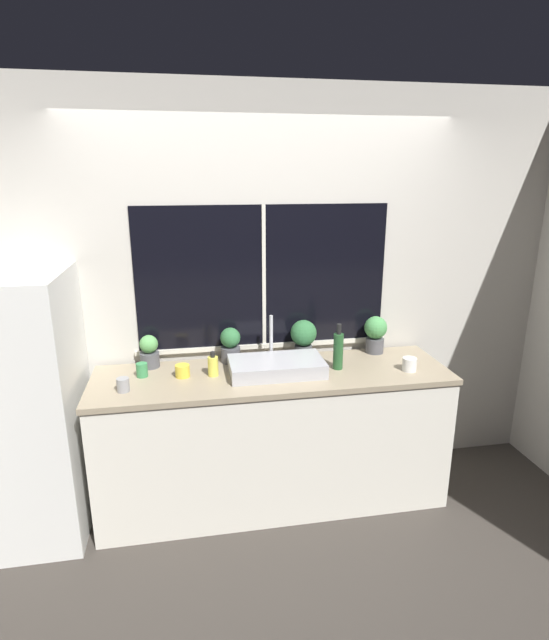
{
  "coord_description": "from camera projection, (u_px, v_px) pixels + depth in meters",
  "views": [
    {
      "loc": [
        -0.51,
        -2.59,
        2.15
      ],
      "look_at": [
        0.01,
        0.31,
        1.27
      ],
      "focal_mm": 28.0,
      "sensor_mm": 36.0,
      "label": 1
    }
  ],
  "objects": [
    {
      "name": "potted_plant_far_right",
      "position": [
        375.0,
        333.0,
        3.5
      ],
      "size": [
        0.16,
        0.16,
        0.26
      ],
      "color": "#4C4C51",
      "rests_on": "counter"
    },
    {
      "name": "mug_green",
      "position": [
        142.0,
        370.0,
        3.11
      ],
      "size": [
        0.07,
        0.07,
        0.09
      ],
      "color": "#38844C",
      "rests_on": "counter"
    },
    {
      "name": "bottle_tall",
      "position": [
        338.0,
        350.0,
        3.21
      ],
      "size": [
        0.06,
        0.06,
        0.3
      ],
      "color": "#235128",
      "rests_on": "counter"
    },
    {
      "name": "wall_right",
      "position": [
        475.0,
        264.0,
        4.53
      ],
      "size": [
        0.06,
        7.0,
        2.7
      ],
      "color": "#BCB7AD",
      "rests_on": "ground_plane"
    },
    {
      "name": "potted_plant_center_right",
      "position": [
        303.0,
        336.0,
        3.41
      ],
      "size": [
        0.18,
        0.18,
        0.26
      ],
      "color": "#4C4C51",
      "rests_on": "counter"
    },
    {
      "name": "wall_back",
      "position": [
        263.0,
        294.0,
        3.41
      ],
      "size": [
        8.0,
        0.09,
        2.7
      ],
      "color": "#BCB7AD",
      "rests_on": "ground_plane"
    },
    {
      "name": "ground_plane",
      "position": [
        282.0,
        527.0,
        3.15
      ],
      "size": [
        14.0,
        14.0,
        0.0
      ],
      "primitive_type": "plane",
      "color": "#38332D"
    },
    {
      "name": "refrigerator",
      "position": [
        25.0,
        408.0,
        2.94
      ],
      "size": [
        0.62,
        0.74,
        1.62
      ],
      "color": "silver",
      "rests_on": "ground_plane"
    },
    {
      "name": "potted_plant_center_left",
      "position": [
        230.0,
        345.0,
        3.33
      ],
      "size": [
        0.13,
        0.13,
        0.24
      ],
      "color": "#4C4C51",
      "rests_on": "counter"
    },
    {
      "name": "mug_grey",
      "position": [
        123.0,
        385.0,
        2.9
      ],
      "size": [
        0.07,
        0.07,
        0.08
      ],
      "color": "gray",
      "rests_on": "counter"
    },
    {
      "name": "counter",
      "position": [
        273.0,
        437.0,
        3.31
      ],
      "size": [
        2.27,
        0.65,
        0.92
      ],
      "color": "silver",
      "rests_on": "ground_plane"
    },
    {
      "name": "potted_plant_far_left",
      "position": [
        149.0,
        352.0,
        3.24
      ],
      "size": [
        0.13,
        0.13,
        0.22
      ],
      "color": "#4C4C51",
      "rests_on": "counter"
    },
    {
      "name": "soap_bottle",
      "position": [
        213.0,
        366.0,
        3.11
      ],
      "size": [
        0.07,
        0.07,
        0.16
      ],
      "color": "#DBD14C",
      "rests_on": "counter"
    },
    {
      "name": "sink",
      "position": [
        276.0,
        366.0,
        3.16
      ],
      "size": [
        0.59,
        0.38,
        0.33
      ],
      "color": "#ADADB2",
      "rests_on": "counter"
    },
    {
      "name": "mug_white",
      "position": [
        409.0,
        364.0,
        3.2
      ],
      "size": [
        0.09,
        0.09,
        0.09
      ],
      "color": "white",
      "rests_on": "counter"
    },
    {
      "name": "mug_yellow",
      "position": [
        182.0,
        371.0,
        3.1
      ],
      "size": [
        0.09,
        0.09,
        0.08
      ],
      "color": "gold",
      "rests_on": "counter"
    }
  ]
}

